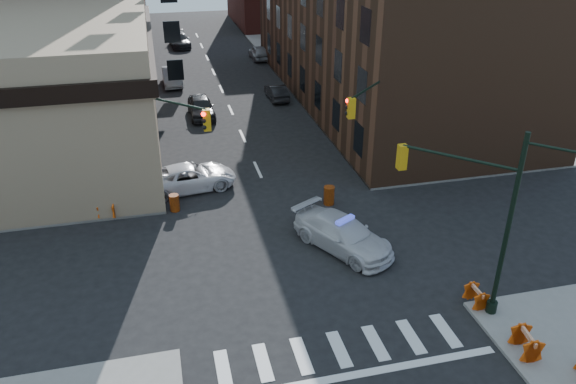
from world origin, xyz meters
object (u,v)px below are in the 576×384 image
pedestrian_a (149,170)px  barricade_nw_a (144,190)px  pickup (190,177)px  pedestrian_b (82,200)px  barrel_road (329,195)px  parked_car_wfar (172,77)px  barricade_se_a (476,296)px  parked_car_wnear (201,107)px  barrel_bank (174,203)px  parked_car_enear (276,92)px  police_car (343,234)px

pedestrian_a → barricade_nw_a: 1.93m
pickup → barricade_nw_a: size_ratio=4.08×
barricade_nw_a → pedestrian_b: bearing=-154.2°
barrel_road → barricade_nw_a: (-10.20, 2.95, 0.12)m
parked_car_wfar → barricade_se_a: size_ratio=4.45×
pickup → pedestrian_a: 2.55m
parked_car_wfar → pedestrian_a: (-2.50, -21.09, 0.26)m
barrel_road → barricade_nw_a: barricade_nw_a is taller
parked_car_wnear → pedestrian_a: (-4.26, -11.64, 0.24)m
pedestrian_a → barrel_bank: bearing=-45.6°
parked_car_wfar → pedestrian_a: size_ratio=2.66×
parked_car_enear → pickup: bearing=58.7°
barrel_bank → barricade_se_a: 16.55m
parked_car_enear → parked_car_wnear: bearing=21.0°
parked_car_enear → barrel_road: (-1.23, -19.34, -0.11)m
police_car → parked_car_wfar: bearing=72.9°
barrel_road → barrel_bank: (-8.59, 1.28, -0.06)m
parked_car_enear → barricade_nw_a: (-11.43, -16.39, 0.01)m
police_car → barrel_road: (0.70, 4.57, -0.26)m
pickup → barrel_bank: size_ratio=5.69×
pickup → pedestrian_b: (-5.87, -2.32, 0.37)m
parked_car_enear → barrel_bank: (-9.81, -18.06, -0.16)m
barrel_bank → pickup: bearing=67.2°
police_car → parked_car_enear: 23.98m
police_car → parked_car_wnear: 21.58m
barricade_se_a → barricade_nw_a: size_ratio=0.80×
pickup → barricade_nw_a: bearing=98.9°
parked_car_enear → barrel_bank: size_ratio=4.05×
pickup → barrel_road: (7.53, -3.80, -0.23)m
parked_car_enear → barrel_road: parked_car_enear is taller
parked_car_wfar → pedestrian_b: 25.16m
police_car → barricade_se_a: (4.02, -5.66, -0.25)m
pickup → barrel_bank: pickup is taller
police_car → barricade_nw_a: size_ratio=4.10×
pedestrian_b → barricade_se_a: 20.41m
pickup → barricade_se_a: size_ratio=5.14×
parked_car_wnear → barricade_nw_a: 14.27m
parked_car_enear → parked_car_wfar: bearing=-39.3°
police_car → pedestrian_b: size_ratio=2.80×
barrel_road → parked_car_wnear: bearing=108.8°
barrel_bank → parked_car_wfar: bearing=87.1°
police_car → parked_car_wfar: (-6.65, 30.46, -0.02)m
police_car → pickup: size_ratio=1.00×
pickup → parked_car_wnear: 12.80m
barricade_nw_a → police_car: bearing=-37.4°
pedestrian_b → barricade_se_a: bearing=-40.9°
police_car → barricade_nw_a: bearing=112.3°
parked_car_wnear → barrel_road: size_ratio=4.40×
parked_car_wnear → parked_car_wfar: (-1.77, 9.45, -0.02)m
parked_car_wnear → pickup: bearing=-99.8°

